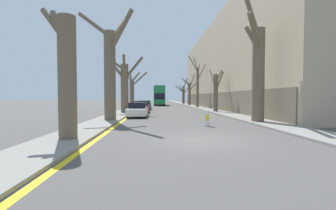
{
  "coord_description": "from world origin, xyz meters",
  "views": [
    {
      "loc": [
        -1.87,
        -9.54,
        1.86
      ],
      "look_at": [
        0.68,
        37.6,
        0.2
      ],
      "focal_mm": 24.0,
      "sensor_mm": 36.0,
      "label": 1
    }
  ],
  "objects": [
    {
      "name": "street_tree_right_4",
      "position": [
        5.57,
        50.78,
        2.85
      ],
      "size": [
        4.2,
        1.94,
        7.11
      ],
      "color": "brown",
      "rests_on": "ground"
    },
    {
      "name": "sidewalk_right",
      "position": [
        5.77,
        50.0,
        0.06
      ],
      "size": [
        2.27,
        120.0,
        0.12
      ],
      "primitive_type": "cube",
      "color": "gray",
      "rests_on": "ground"
    },
    {
      "name": "parked_car_3",
      "position": [
        -3.61,
        30.34,
        0.61
      ],
      "size": [
        1.72,
        4.57,
        1.25
      ],
      "color": "#4C5156",
      "rests_on": "ground"
    },
    {
      "name": "parked_car_1",
      "position": [
        -3.61,
        17.63,
        0.67
      ],
      "size": [
        1.71,
        4.32,
        1.4
      ],
      "color": "maroon",
      "rests_on": "ground"
    },
    {
      "name": "traffic_bollard",
      "position": [
        1.39,
        4.67,
        0.52
      ],
      "size": [
        0.31,
        0.32,
        1.03
      ],
      "color": "white",
      "rests_on": "ground"
    },
    {
      "name": "sidewalk_left",
      "position": [
        -5.77,
        50.0,
        0.06
      ],
      "size": [
        2.27,
        120.0,
        0.12
      ],
      "primitive_type": "cube",
      "color": "gray",
      "rests_on": "ground"
    },
    {
      "name": "ground_plane",
      "position": [
        0.0,
        0.0,
        0.0
      ],
      "size": [
        300.0,
        300.0,
        0.0
      ],
      "primitive_type": "plane",
      "color": "#4C4947"
    },
    {
      "name": "kerb_line_stripe",
      "position": [
        -4.46,
        50.0,
        0.0
      ],
      "size": [
        0.24,
        120.0,
        0.01
      ],
      "primitive_type": "cube",
      "color": "yellow",
      "rests_on": "ground"
    },
    {
      "name": "street_tree_left_1",
      "position": [
        -5.36,
        7.88,
        3.99
      ],
      "size": [
        4.68,
        5.0,
        8.51
      ],
      "color": "brown",
      "rests_on": "ground"
    },
    {
      "name": "street_tree_right_2",
      "position": [
        5.4,
        29.36,
        4.09
      ],
      "size": [
        2.83,
        3.43,
        9.01
      ],
      "color": "brown",
      "rests_on": "ground"
    },
    {
      "name": "parked_car_2",
      "position": [
        -3.61,
        23.9,
        0.65
      ],
      "size": [
        1.76,
        4.53,
        1.37
      ],
      "color": "navy",
      "rests_on": "ground"
    },
    {
      "name": "street_tree_left_0",
      "position": [
        -5.63,
        0.17,
        2.89
      ],
      "size": [
        1.85,
        1.71,
        5.85
      ],
      "color": "brown",
      "rests_on": "ground"
    },
    {
      "name": "street_tree_right_3",
      "position": [
        5.61,
        39.83,
        3.04
      ],
      "size": [
        3.59,
        3.01,
        6.92
      ],
      "color": "brown",
      "rests_on": "ground"
    },
    {
      "name": "parked_car_0",
      "position": [
        -3.61,
        11.91,
        0.64
      ],
      "size": [
        1.75,
        4.36,
        1.35
      ],
      "color": "silver",
      "rests_on": "ground"
    },
    {
      "name": "building_facade_right",
      "position": [
        11.9,
        27.92,
        6.79
      ],
      "size": [
        10.08,
        48.98,
        13.6
      ],
      "color": "tan",
      "rests_on": "ground"
    },
    {
      "name": "street_tree_left_2",
      "position": [
        -5.43,
        16.16,
        3.24
      ],
      "size": [
        4.48,
        2.11,
        6.61
      ],
      "color": "brown",
      "rests_on": "ground"
    },
    {
      "name": "double_decker_bus",
      "position": [
        -1.11,
        42.76,
        2.46
      ],
      "size": [
        2.47,
        10.33,
        4.35
      ],
      "color": "#1E7F47",
      "rests_on": "ground"
    },
    {
      "name": "street_tree_right_1",
      "position": [
        5.45,
        17.6,
        2.67
      ],
      "size": [
        1.47,
        3.71,
        5.48
      ],
      "color": "brown",
      "rests_on": "ground"
    },
    {
      "name": "street_tree_right_0",
      "position": [
        5.39,
        6.2,
        3.82
      ],
      "size": [
        2.23,
        3.02,
        8.99
      ],
      "color": "brown",
      "rests_on": "ground"
    },
    {
      "name": "street_tree_left_3",
      "position": [
        -5.48,
        25.02,
        2.8
      ],
      "size": [
        3.78,
        2.7,
        6.2
      ],
      "color": "brown",
      "rests_on": "ground"
    }
  ]
}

